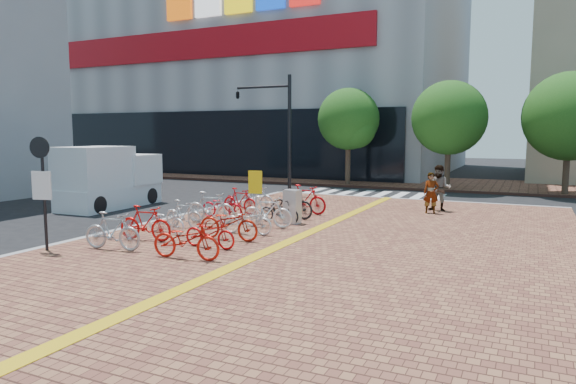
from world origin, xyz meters
The scene contains 31 objects.
ground centered at (0.00, 0.00, 0.00)m, with size 120.00×120.00×0.00m, color black.
sidewalk centered at (3.00, -5.00, 0.07)m, with size 14.00×34.00×0.15m, color brown.
tactile_strip centered at (2.00, -5.00, 0.16)m, with size 0.40×34.00×0.01m, color gold.
kerb_north centered at (3.00, 12.00, 0.08)m, with size 14.00×0.25×0.15m, color gray.
far_sidewalk centered at (0.00, 21.00, 0.07)m, with size 70.00×8.00×0.15m, color brown.
department_store centered at (-15.99, 31.95, 13.98)m, with size 36.00×24.27×28.00m.
crosswalk centered at (0.50, 14.00, 0.01)m, with size 7.50×4.00×0.01m.
street_trees centered at (5.04, 17.45, 4.10)m, with size 16.20×4.60×6.35m.
bike_0 centered at (-1.90, -2.55, 0.68)m, with size 0.50×1.76×1.06m, color #A7A7AB.
bike_1 centered at (-1.93, -1.18, 0.68)m, with size 0.50×1.75×1.05m, color red.
bike_2 centered at (-2.07, -0.05, 0.57)m, with size 0.56×1.60×0.84m, color white.
bike_3 centered at (-2.14, 0.94, 0.63)m, with size 0.45×1.59×0.95m, color #BBBBC0.
bike_4 centered at (-1.86, 2.14, 0.71)m, with size 0.53×1.88×1.13m, color #BCBCC1.
bike_5 centered at (-2.10, 3.26, 0.61)m, with size 0.61×1.75×0.92m, color red.
bike_6 centered at (-2.01, 4.41, 0.67)m, with size 0.48×1.71×1.03m, color #BB0D11.
bike_7 centered at (-1.91, 5.57, 0.66)m, with size 0.48×1.70×1.02m, color #B7B7BC.
bike_8 centered at (0.54, -2.50, 0.65)m, with size 0.66×1.89×0.99m, color red.
bike_9 centered at (0.36, -1.18, 0.58)m, with size 0.57×1.62×0.85m, color red.
bike_10 centered at (0.26, -0.04, 0.67)m, with size 0.69×1.97×1.03m, color #A0190B.
bike_11 centered at (0.33, 0.97, 0.59)m, with size 0.59×1.68×0.88m, color silver.
bike_12 centered at (0.35, 2.25, 0.69)m, with size 0.51×1.79×1.08m, color silver.
bike_13 centered at (0.30, 3.28, 0.57)m, with size 0.56×1.61×0.85m, color black.
bike_14 centered at (0.30, 4.34, 0.70)m, with size 0.52×1.83×1.10m, color black.
bike_15 centered at (0.30, 5.55, 0.73)m, with size 0.54×1.92×1.15m, color #B60D12.
pedestrian_a centered at (4.80, 7.82, 0.97)m, with size 0.60×0.39×1.64m, color gray.
pedestrian_b centered at (5.00, 8.61, 1.09)m, with size 0.92×0.71×1.89m, color #4A4F5E.
utility_box centered at (0.76, 3.39, 0.75)m, with size 0.55×0.40×1.20m, color #BCBBC0.
yellow_sign centered at (-0.40, 2.81, 1.45)m, with size 0.51×0.14×1.87m.
notice_sign centered at (-3.50, -3.39, 2.10)m, with size 0.56×0.20×3.10m.
traffic_light_pole centered at (-4.34, 10.95, 4.38)m, with size 3.29×1.27×6.13m.
box_truck centered at (-8.79, 4.30, 1.30)m, with size 2.25×4.84×2.76m.
Camera 1 is at (8.37, -12.93, 3.34)m, focal length 32.00 mm.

